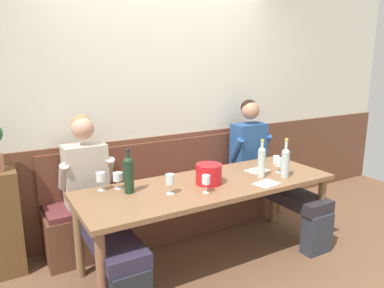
{
  "coord_description": "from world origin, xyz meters",
  "views": [
    {
      "loc": [
        -1.62,
        -2.32,
        1.76
      ],
      "look_at": [
        -0.0,
        0.45,
        1.01
      ],
      "focal_mm": 34.07,
      "sensor_mm": 36.0,
      "label": 1
    }
  ],
  "objects_px": {
    "dining_table": "(209,192)",
    "person_right_seat": "(266,166)",
    "water_tumbler_center": "(276,160)",
    "wine_glass_mid_right": "(118,178)",
    "wine_glass_right_end": "(279,163)",
    "wine_bottle_clear_water": "(129,174)",
    "wall_bench": "(174,206)",
    "wine_bottle_green_tall": "(262,161)",
    "person_left_seat": "(97,200)",
    "ice_bucket": "(209,174)",
    "wine_glass_left_end": "(170,180)",
    "wine_glass_by_bottle": "(101,178)",
    "wine_bottle_amber_mid": "(285,162)",
    "wine_glass_center_front": "(206,180)"
  },
  "relations": [
    {
      "from": "wine_glass_left_end",
      "to": "wine_glass_by_bottle",
      "type": "height_order",
      "value": "wine_glass_left_end"
    },
    {
      "from": "water_tumbler_center",
      "to": "ice_bucket",
      "type": "bearing_deg",
      "value": -169.55
    },
    {
      "from": "wall_bench",
      "to": "wine_bottle_green_tall",
      "type": "xyz_separation_m",
      "value": [
        0.49,
        -0.76,
        0.6
      ]
    },
    {
      "from": "wine_bottle_clear_water",
      "to": "wine_glass_center_front",
      "type": "distance_m",
      "value": 0.61
    },
    {
      "from": "wall_bench",
      "to": "person_left_seat",
      "type": "bearing_deg",
      "value": -159.24
    },
    {
      "from": "wine_glass_right_end",
      "to": "water_tumbler_center",
      "type": "relative_size",
      "value": 1.71
    },
    {
      "from": "water_tumbler_center",
      "to": "person_left_seat",
      "type": "bearing_deg",
      "value": 174.86
    },
    {
      "from": "wine_bottle_green_tall",
      "to": "wine_glass_center_front",
      "type": "relative_size",
      "value": 2.37
    },
    {
      "from": "ice_bucket",
      "to": "wine_glass_by_bottle",
      "type": "height_order",
      "value": "ice_bucket"
    },
    {
      "from": "dining_table",
      "to": "ice_bucket",
      "type": "relative_size",
      "value": 10.08
    },
    {
      "from": "person_left_seat",
      "to": "wine_bottle_clear_water",
      "type": "bearing_deg",
      "value": -42.85
    },
    {
      "from": "wine_bottle_amber_mid",
      "to": "wine_glass_center_front",
      "type": "xyz_separation_m",
      "value": [
        -0.82,
        0.02,
        -0.04
      ]
    },
    {
      "from": "wine_glass_right_end",
      "to": "water_tumbler_center",
      "type": "distance_m",
      "value": 0.31
    },
    {
      "from": "person_right_seat",
      "to": "wine_glass_by_bottle",
      "type": "height_order",
      "value": "person_right_seat"
    },
    {
      "from": "wall_bench",
      "to": "wine_glass_by_bottle",
      "type": "relative_size",
      "value": 17.07
    },
    {
      "from": "ice_bucket",
      "to": "person_left_seat",
      "type": "bearing_deg",
      "value": 159.15
    },
    {
      "from": "wine_bottle_green_tall",
      "to": "wine_glass_mid_right",
      "type": "bearing_deg",
      "value": 163.68
    },
    {
      "from": "wall_bench",
      "to": "person_right_seat",
      "type": "distance_m",
      "value": 1.07
    },
    {
      "from": "wine_glass_left_end",
      "to": "wine_glass_right_end",
      "type": "height_order",
      "value": "wine_glass_left_end"
    },
    {
      "from": "wine_bottle_clear_water",
      "to": "wine_glass_right_end",
      "type": "distance_m",
      "value": 1.42
    },
    {
      "from": "dining_table",
      "to": "person_right_seat",
      "type": "bearing_deg",
      "value": 19.48
    },
    {
      "from": "wall_bench",
      "to": "person_right_seat",
      "type": "bearing_deg",
      "value": -19.07
    },
    {
      "from": "ice_bucket",
      "to": "wine_glass_center_front",
      "type": "xyz_separation_m",
      "value": [
        -0.14,
        -0.17,
        0.02
      ]
    },
    {
      "from": "wine_bottle_clear_water",
      "to": "wine_glass_left_end",
      "type": "xyz_separation_m",
      "value": [
        0.27,
        -0.19,
        -0.05
      ]
    },
    {
      "from": "ice_bucket",
      "to": "person_right_seat",
      "type": "bearing_deg",
      "value": 19.68
    },
    {
      "from": "wine_glass_by_bottle",
      "to": "wine_bottle_green_tall",
      "type": "bearing_deg",
      "value": -16.26
    },
    {
      "from": "person_right_seat",
      "to": "wine_bottle_amber_mid",
      "type": "bearing_deg",
      "value": -116.7
    },
    {
      "from": "wall_bench",
      "to": "wine_glass_mid_right",
      "type": "xyz_separation_m",
      "value": [
        -0.72,
        -0.4,
        0.54
      ]
    },
    {
      "from": "wine_bottle_green_tall",
      "to": "wine_glass_mid_right",
      "type": "height_order",
      "value": "wine_bottle_green_tall"
    },
    {
      "from": "wine_glass_left_end",
      "to": "wine_glass_right_end",
      "type": "distance_m",
      "value": 1.14
    },
    {
      "from": "wall_bench",
      "to": "wine_bottle_amber_mid",
      "type": "height_order",
      "value": "wine_bottle_amber_mid"
    },
    {
      "from": "wine_glass_by_bottle",
      "to": "wine_glass_center_front",
      "type": "height_order",
      "value": "wine_glass_by_bottle"
    },
    {
      "from": "ice_bucket",
      "to": "wine_bottle_green_tall",
      "type": "xyz_separation_m",
      "value": [
        0.5,
        -0.09,
        0.07
      ]
    },
    {
      "from": "wall_bench",
      "to": "wine_bottle_clear_water",
      "type": "bearing_deg",
      "value": -141.69
    },
    {
      "from": "wall_bench",
      "to": "person_right_seat",
      "type": "xyz_separation_m",
      "value": [
        0.94,
        -0.33,
        0.37
      ]
    },
    {
      "from": "person_right_seat",
      "to": "wine_glass_right_end",
      "type": "distance_m",
      "value": 0.49
    },
    {
      "from": "wine_bottle_green_tall",
      "to": "wine_bottle_clear_water",
      "type": "bearing_deg",
      "value": 169.0
    },
    {
      "from": "wine_glass_by_bottle",
      "to": "wine_glass_right_end",
      "type": "bearing_deg",
      "value": -13.07
    },
    {
      "from": "wall_bench",
      "to": "person_left_seat",
      "type": "xyz_separation_m",
      "value": [
        -0.88,
        -0.34,
        0.36
      ]
    },
    {
      "from": "wall_bench",
      "to": "wine_glass_right_end",
      "type": "relative_size",
      "value": 18.4
    },
    {
      "from": "ice_bucket",
      "to": "wine_glass_mid_right",
      "type": "height_order",
      "value": "ice_bucket"
    },
    {
      "from": "wine_glass_mid_right",
      "to": "person_right_seat",
      "type": "bearing_deg",
      "value": 2.64
    },
    {
      "from": "wine_bottle_clear_water",
      "to": "wine_glass_right_end",
      "type": "xyz_separation_m",
      "value": [
        1.4,
        -0.2,
        -0.06
      ]
    },
    {
      "from": "wine_bottle_clear_water",
      "to": "water_tumbler_center",
      "type": "bearing_deg",
      "value": 1.24
    },
    {
      "from": "ice_bucket",
      "to": "wine_glass_by_bottle",
      "type": "bearing_deg",
      "value": 160.25
    },
    {
      "from": "water_tumbler_center",
      "to": "wine_glass_mid_right",
      "type": "bearing_deg",
      "value": 176.71
    },
    {
      "from": "ice_bucket",
      "to": "wine_bottle_amber_mid",
      "type": "distance_m",
      "value": 0.71
    },
    {
      "from": "wine_bottle_amber_mid",
      "to": "wine_glass_right_end",
      "type": "xyz_separation_m",
      "value": [
        0.06,
        0.13,
        -0.05
      ]
    },
    {
      "from": "person_left_seat",
      "to": "wine_glass_mid_right",
      "type": "bearing_deg",
      "value": -22.47
    },
    {
      "from": "wine_bottle_green_tall",
      "to": "water_tumbler_center",
      "type": "relative_size",
      "value": 4.3
    }
  ]
}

